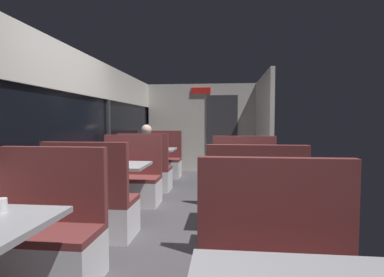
{
  "coord_description": "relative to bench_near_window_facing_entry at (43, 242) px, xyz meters",
  "views": [
    {
      "loc": [
        0.57,
        -3.66,
        1.32
      ],
      "look_at": [
        -0.02,
        2.11,
        0.99
      ],
      "focal_mm": 27.96,
      "sensor_mm": 36.0,
      "label": 1
    }
  ],
  "objects": [
    {
      "name": "seated_passenger",
      "position": [
        0.0,
        3.33,
        0.21
      ],
      "size": [
        0.47,
        0.55,
        1.26
      ],
      "color": "#26262D",
      "rests_on": "ground_plane"
    },
    {
      "name": "dining_table_far_window",
      "position": [
        0.0,
        3.96,
        0.31
      ],
      "size": [
        0.9,
        0.7,
        0.74
      ],
      "color": "#9E9EA3",
      "rests_on": "ground_plane"
    },
    {
      "name": "bench_near_window_facing_entry",
      "position": [
        0.0,
        0.0,
        0.0
      ],
      "size": [
        0.95,
        0.5,
        1.1
      ],
      "color": "silver",
      "rests_on": "ground_plane"
    },
    {
      "name": "bench_mid_window_facing_entry",
      "position": [
        0.0,
        2.33,
        0.0
      ],
      "size": [
        0.95,
        0.5,
        1.1
      ],
      "color": "silver",
      "rests_on": "ground_plane"
    },
    {
      "name": "coffee_cup_primary",
      "position": [
        0.07,
        -0.54,
        0.46
      ],
      "size": [
        0.07,
        0.07,
        0.09
      ],
      "color": "white",
      "rests_on": "dining_table_near_window"
    },
    {
      "name": "dining_table_rear_aisle",
      "position": [
        1.79,
        1.43,
        0.31
      ],
      "size": [
        0.9,
        0.7,
        0.74
      ],
      "color": "#9E9EA3",
      "rests_on": "ground_plane"
    },
    {
      "name": "bench_mid_window_facing_end",
      "position": [
        0.0,
        0.93,
        0.0
      ],
      "size": [
        0.95,
        0.5,
        1.1
      ],
      "color": "silver",
      "rests_on": "ground_plane"
    },
    {
      "name": "bench_rear_aisle_facing_entry",
      "position": [
        1.79,
        2.13,
        0.0
      ],
      "size": [
        0.95,
        0.5,
        1.1
      ],
      "color": "silver",
      "rests_on": "ground_plane"
    },
    {
      "name": "carriage_aisle_panel_right",
      "position": [
        2.34,
        4.39,
        0.82
      ],
      "size": [
        0.08,
        2.4,
        2.3
      ],
      "primitive_type": "cube",
      "color": "beige",
      "rests_on": "ground_plane"
    },
    {
      "name": "bench_rear_aisle_facing_end",
      "position": [
        1.79,
        0.73,
        0.0
      ],
      "size": [
        0.95,
        0.5,
        1.1
      ],
      "color": "silver",
      "rests_on": "ground_plane"
    },
    {
      "name": "ground_plane",
      "position": [
        0.89,
        1.39,
        -0.34
      ],
      "size": [
        3.3,
        9.2,
        0.02
      ],
      "primitive_type": "cube",
      "color": "#423F44"
    },
    {
      "name": "bench_far_window_facing_entry",
      "position": [
        0.0,
        4.66,
        0.0
      ],
      "size": [
        0.95,
        0.5,
        1.1
      ],
      "color": "silver",
      "rests_on": "ground_plane"
    },
    {
      "name": "dining_table_mid_window",
      "position": [
        0.0,
        1.63,
        0.31
      ],
      "size": [
        0.9,
        0.7,
        0.74
      ],
      "color": "#9E9EA3",
      "rests_on": "ground_plane"
    },
    {
      "name": "carriage_end_bulkhead",
      "position": [
        0.95,
        5.59,
        0.81
      ],
      "size": [
        2.9,
        0.11,
        2.3
      ],
      "color": "beige",
      "rests_on": "ground_plane"
    },
    {
      "name": "bench_far_window_facing_end",
      "position": [
        0.0,
        3.26,
        0.0
      ],
      "size": [
        0.95,
        0.5,
        1.1
      ],
      "color": "silver",
      "rests_on": "ground_plane"
    },
    {
      "name": "carriage_window_panel_left",
      "position": [
        -0.56,
        1.39,
        0.78
      ],
      "size": [
        0.09,
        8.48,
        2.3
      ],
      "color": "beige",
      "rests_on": "ground_plane"
    }
  ]
}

